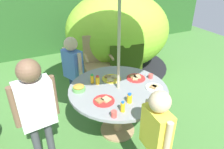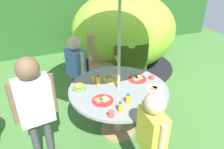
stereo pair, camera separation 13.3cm
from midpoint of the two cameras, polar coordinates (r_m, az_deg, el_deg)
ground_plane at (r=3.12m, az=0.23°, el=-14.90°), size 10.00×10.00×0.02m
hedge_backdrop at (r=5.82m, az=-15.80°, el=14.34°), size 9.00×0.70×1.62m
garden_table at (r=2.75m, az=0.25°, el=-5.91°), size 1.26×1.26×0.71m
wooden_chair at (r=3.89m, az=-4.96°, el=3.99°), size 0.54×0.51×0.96m
dome_tent at (r=4.60m, az=0.67°, el=11.67°), size 2.77×2.77×1.62m
child_in_blue_shirt at (r=3.24m, az=-11.75°, el=2.68°), size 0.27×0.38×1.18m
child_in_white_shirt at (r=2.30m, az=-21.58°, el=-7.34°), size 0.45×0.23×1.35m
child_in_yellow_shirt at (r=2.06m, az=10.01°, el=-14.56°), size 0.20×0.40×1.17m
snack_bowl at (r=2.65m, az=-10.39°, el=-3.63°), size 0.16×0.16×0.08m
plate_mid_left at (r=2.89m, az=5.12°, el=-0.91°), size 0.25×0.25×0.03m
plate_far_left at (r=2.44m, az=-3.84°, el=-7.07°), size 0.25×0.25×0.03m
plate_near_right at (r=2.87m, az=-1.53°, el=-1.09°), size 0.26×0.26×0.03m
plate_center_front at (r=2.71m, az=9.97°, el=-3.43°), size 0.22×0.22×0.03m
juice_bottle_near_left at (r=2.75m, az=-5.31°, el=-1.55°), size 0.05×0.05×0.12m
juice_bottle_far_right at (r=2.40m, az=3.17°, el=-6.47°), size 0.06×0.06×0.12m
juice_bottle_center_back at (r=2.26m, az=1.22°, el=-8.77°), size 0.05×0.05×0.13m
juice_bottle_mid_right at (r=2.78m, az=-6.75°, el=-1.22°), size 0.05×0.05×0.13m
cup_near at (r=2.20m, az=-1.23°, el=-10.66°), size 0.06×0.06×0.07m
cup_far at (r=2.92m, az=9.12°, el=-0.47°), size 0.06×0.06×0.06m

